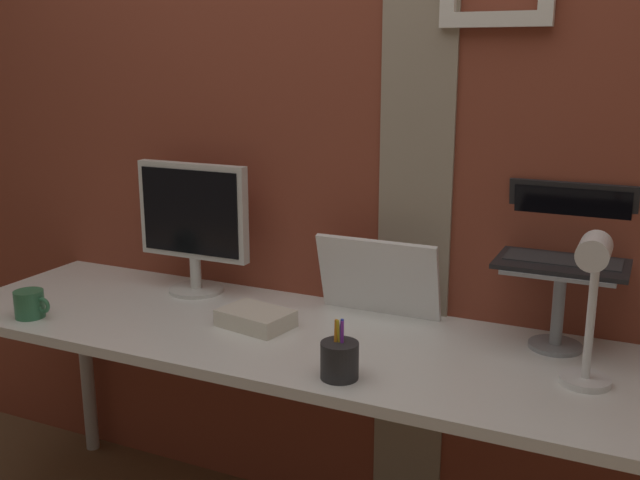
% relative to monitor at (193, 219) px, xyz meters
% --- Properties ---
extents(brick_wall_back, '(3.55, 0.15, 2.67)m').
position_rel_monitor_xyz_m(brick_wall_back, '(0.50, 0.18, 0.35)').
color(brick_wall_back, brown).
rests_on(brick_wall_back, ground_plane).
extents(desk, '(2.24, 0.64, 0.74)m').
position_rel_monitor_xyz_m(desk, '(0.50, -0.20, -0.31)').
color(desk, white).
rests_on(desk, ground_plane).
extents(monitor, '(0.39, 0.18, 0.43)m').
position_rel_monitor_xyz_m(monitor, '(0.00, 0.00, 0.00)').
color(monitor, silver).
rests_on(monitor, desk).
extents(laptop_stand, '(0.28, 0.22, 0.23)m').
position_rel_monitor_xyz_m(laptop_stand, '(1.14, 0.00, -0.09)').
color(laptop_stand, gray).
rests_on(laptop_stand, desk).
extents(laptop, '(0.33, 0.26, 0.20)m').
position_rel_monitor_xyz_m(laptop, '(1.14, 0.06, 0.04)').
color(laptop, black).
rests_on(laptop, laptop_stand).
extents(whiteboard_panel, '(0.37, 0.08, 0.24)m').
position_rel_monitor_xyz_m(whiteboard_panel, '(0.62, 0.04, -0.13)').
color(whiteboard_panel, white).
rests_on(whiteboard_panel, desk).
extents(desk_lamp, '(0.12, 0.20, 0.38)m').
position_rel_monitor_xyz_m(desk_lamp, '(1.24, -0.25, -0.01)').
color(desk_lamp, white).
rests_on(desk_lamp, desk).
extents(pen_cup, '(0.09, 0.09, 0.15)m').
position_rel_monitor_xyz_m(pen_cup, '(0.70, -0.41, -0.20)').
color(pen_cup, '#262628').
rests_on(pen_cup, desk).
extents(coffee_mug, '(0.12, 0.09, 0.08)m').
position_rel_monitor_xyz_m(coffee_mug, '(-0.30, -0.41, -0.20)').
color(coffee_mug, '#33724C').
rests_on(coffee_mug, desk).
extents(paper_clutter_stack, '(0.22, 0.18, 0.05)m').
position_rel_monitor_xyz_m(paper_clutter_stack, '(0.34, -0.20, -0.22)').
color(paper_clutter_stack, silver).
rests_on(paper_clutter_stack, desk).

